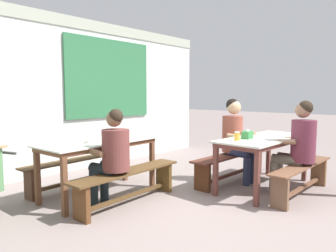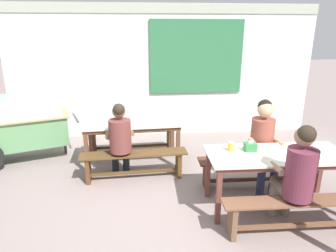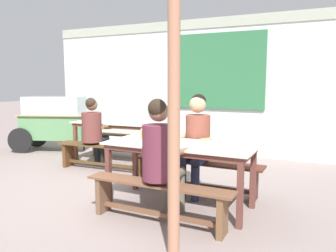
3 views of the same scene
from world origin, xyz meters
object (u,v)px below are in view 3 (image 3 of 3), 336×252
at_px(person_near_front, 161,153).
at_px(condiment_jar, 143,134).
at_px(person_left_back_turned, 94,129).
at_px(bench_near_front, 157,197).
at_px(tissue_box, 160,136).
at_px(wooden_support_post, 174,131).
at_px(dining_table_far, 119,126).
at_px(bench_near_back, 196,171).
at_px(dining_table_near, 180,150).
at_px(bench_far_front, 102,153).
at_px(bench_far_back, 133,143).
at_px(person_right_near_table, 196,138).
at_px(food_cart, 54,119).
at_px(soup_bowl, 108,121).

relative_size(person_near_front, condiment_jar, 10.71).
bearing_deg(person_left_back_turned, bench_near_front, -37.96).
relative_size(tissue_box, condiment_jar, 1.20).
bearing_deg(wooden_support_post, dining_table_far, 130.98).
height_order(bench_near_back, bench_near_front, same).
distance_m(bench_near_back, condiment_jar, 0.89).
relative_size(bench_near_back, bench_near_front, 1.08).
height_order(dining_table_near, bench_far_front, dining_table_near).
relative_size(bench_far_back, person_near_front, 1.28).
xyz_separation_m(person_near_front, tissue_box, (-0.31, 0.61, 0.08)).
distance_m(bench_far_front, tissue_box, 1.81).
distance_m(bench_near_back, person_right_near_table, 0.46).
distance_m(dining_table_near, bench_far_back, 2.84).
bearing_deg(person_left_back_turned, food_cart, 153.05).
bearing_deg(tissue_box, person_near_front, -62.89).
bearing_deg(bench_near_back, bench_near_front, -91.16).
xyz_separation_m(bench_near_front, soup_bowl, (-2.04, 2.02, 0.50)).
bearing_deg(wooden_support_post, dining_table_near, 110.56).
relative_size(bench_far_front, person_near_front, 1.27).
bearing_deg(tissue_box, dining_table_near, -20.45).
distance_m(bench_far_back, bench_near_back, 2.44).
distance_m(dining_table_near, soup_bowl, 2.52).
bearing_deg(bench_far_front, bench_near_front, -40.00).
bearing_deg(soup_bowl, person_left_back_turned, -87.22).
bearing_deg(person_right_near_table, soup_bowl, 155.32).
bearing_deg(soup_bowl, tissue_box, -37.65).
relative_size(person_near_front, person_left_back_turned, 1.07).
distance_m(dining_table_far, bench_near_front, 2.82).
bearing_deg(bench_far_back, person_near_front, -53.82).
distance_m(bench_far_front, bench_near_back, 1.89).
height_order(bench_near_back, food_cart, food_cart).
relative_size(bench_near_back, wooden_support_post, 0.83).
distance_m(food_cart, person_left_back_turned, 1.95).
xyz_separation_m(dining_table_near, person_near_front, (-0.00, -0.49, 0.05)).
bearing_deg(soup_bowl, wooden_support_post, -45.93).
xyz_separation_m(bench_far_back, soup_bowl, (-0.17, -0.63, 0.50)).
distance_m(condiment_jar, soup_bowl, 1.99).
height_order(bench_near_back, person_near_front, person_near_front).
relative_size(person_right_near_table, soup_bowl, 10.21).
distance_m(dining_table_far, condiment_jar, 1.90).
distance_m(soup_bowl, wooden_support_post, 3.55).
bearing_deg(bench_far_back, dining_table_near, -47.84).
relative_size(dining_table_near, condiment_jar, 14.55).
bearing_deg(tissue_box, food_cart, 152.70).
bearing_deg(bench_near_front, condiment_jar, 128.46).
bearing_deg(bench_far_front, condiment_jar, -33.20).
height_order(bench_far_back, tissue_box, tissue_box).
bearing_deg(condiment_jar, tissue_box, -5.07).
bearing_deg(person_near_front, soup_bowl, 136.43).
height_order(dining_table_near, wooden_support_post, wooden_support_post).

